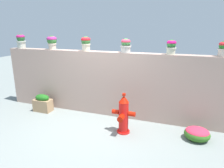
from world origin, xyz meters
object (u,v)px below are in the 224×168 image
at_px(potted_plant_2, 86,42).
at_px(flower_bush_left, 197,133).
at_px(potted_plant_3, 126,45).
at_px(fire_hydrant, 123,115).
at_px(planter_box, 43,103).
at_px(potted_plant_5, 224,48).
at_px(potted_plant_0, 21,40).
at_px(potted_plant_4, 171,46).
at_px(potted_plant_1, 52,41).

xyz_separation_m(potted_plant_2, flower_bush_left, (2.84, -0.62, -1.77)).
height_order(potted_plant_3, fire_hydrant, potted_plant_3).
relative_size(fire_hydrant, flower_bush_left, 1.75).
relative_size(potted_plant_3, flower_bush_left, 0.65).
bearing_deg(planter_box, potted_plant_5, 5.99).
distance_m(potted_plant_3, fire_hydrant, 1.69).
xyz_separation_m(potted_plant_0, potted_plant_4, (4.27, -0.01, -0.04)).
bearing_deg(flower_bush_left, planter_box, 177.52).
bearing_deg(potted_plant_4, potted_plant_1, 179.15).
height_order(potted_plant_4, potted_plant_5, potted_plant_4).
xyz_separation_m(potted_plant_0, potted_plant_5, (5.34, 0.01, -0.05)).
bearing_deg(flower_bush_left, potted_plant_5, 60.05).
bearing_deg(potted_plant_3, potted_plant_4, 0.47).
bearing_deg(potted_plant_2, potted_plant_3, -0.29).
xyz_separation_m(potted_plant_0, potted_plant_3, (3.21, -0.02, -0.05)).
height_order(potted_plant_0, planter_box, potted_plant_0).
distance_m(potted_plant_3, potted_plant_4, 1.06).
relative_size(potted_plant_3, planter_box, 0.68).
height_order(potted_plant_1, potted_plant_2, potted_plant_1).
height_order(potted_plant_4, planter_box, potted_plant_4).
xyz_separation_m(potted_plant_0, flower_bush_left, (4.97, -0.63, -1.79)).
xyz_separation_m(flower_bush_left, planter_box, (-4.03, 0.17, 0.09)).
bearing_deg(flower_bush_left, potted_plant_4, 138.34).
bearing_deg(potted_plant_2, fire_hydrant, -33.13).
bearing_deg(fire_hydrant, potted_plant_3, 104.02).
xyz_separation_m(potted_plant_5, flower_bush_left, (-0.37, -0.64, -1.73)).
bearing_deg(potted_plant_3, potted_plant_1, 178.50).
bearing_deg(fire_hydrant, potted_plant_0, 166.00).
height_order(potted_plant_4, flower_bush_left, potted_plant_4).
xyz_separation_m(potted_plant_4, planter_box, (-3.34, -0.45, -1.65)).
height_order(potted_plant_2, potted_plant_4, potted_plant_2).
bearing_deg(potted_plant_5, flower_bush_left, -119.95).
distance_m(potted_plant_2, flower_bush_left, 3.40).
bearing_deg(potted_plant_5, potted_plant_3, -179.33).
distance_m(potted_plant_0, potted_plant_1, 1.05).
bearing_deg(potted_plant_1, potted_plant_3, -1.50).
relative_size(potted_plant_5, fire_hydrant, 0.35).
relative_size(potted_plant_0, potted_plant_3, 1.21).
distance_m(potted_plant_0, potted_plant_4, 4.27).
bearing_deg(potted_plant_4, potted_plant_5, 0.88).
distance_m(potted_plant_2, fire_hydrant, 2.14).
relative_size(potted_plant_5, planter_box, 0.65).
height_order(potted_plant_0, potted_plant_1, potted_plant_0).
distance_m(potted_plant_0, potted_plant_3, 3.21).
height_order(potted_plant_2, fire_hydrant, potted_plant_2).
bearing_deg(potted_plant_0, potted_plant_3, -0.31).
xyz_separation_m(potted_plant_1, flower_bush_left, (3.92, -0.67, -1.78)).
distance_m(potted_plant_5, fire_hydrant, 2.56).
bearing_deg(potted_plant_3, potted_plant_5, 0.67).
bearing_deg(potted_plant_0, potted_plant_1, 2.14).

